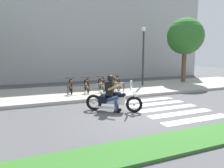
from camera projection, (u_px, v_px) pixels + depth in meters
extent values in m
plane|color=#4C4C4F|center=(141.00, 111.00, 8.00)|extent=(48.00, 48.00, 0.00)
cube|color=#336B28|center=(197.00, 139.00, 5.35)|extent=(24.00, 1.10, 0.08)
cube|color=#A8A399|center=(102.00, 91.00, 12.09)|extent=(24.00, 4.40, 0.15)
cube|color=white|center=(197.00, 119.00, 7.02)|extent=(2.80, 0.40, 0.01)
cube|color=white|center=(181.00, 113.00, 7.75)|extent=(2.80, 0.40, 0.01)
cube|color=white|center=(168.00, 108.00, 8.48)|extent=(2.80, 0.40, 0.01)
cube|color=white|center=(156.00, 104.00, 9.21)|extent=(2.80, 0.40, 0.01)
cube|color=white|center=(147.00, 100.00, 9.95)|extent=(2.80, 0.40, 0.01)
torus|color=black|center=(134.00, 104.00, 7.81)|extent=(0.60, 0.45, 0.64)
cylinder|color=silver|center=(134.00, 104.00, 7.81)|extent=(0.15, 0.15, 0.12)
torus|color=black|center=(94.00, 102.00, 8.12)|extent=(0.60, 0.45, 0.64)
cylinder|color=silver|center=(94.00, 102.00, 8.12)|extent=(0.15, 0.15, 0.12)
cube|color=silver|center=(114.00, 100.00, 7.95)|extent=(0.89, 0.72, 0.28)
ellipsoid|color=black|center=(119.00, 95.00, 7.87)|extent=(0.59, 0.52, 0.22)
cube|color=black|center=(108.00, 96.00, 7.97)|extent=(0.62, 0.55, 0.10)
cube|color=black|center=(105.00, 97.00, 8.23)|extent=(0.33, 0.28, 0.28)
cube|color=black|center=(102.00, 100.00, 7.80)|extent=(0.33, 0.28, 0.28)
cylinder|color=silver|center=(130.00, 90.00, 7.75)|extent=(0.37, 0.53, 0.03)
sphere|color=white|center=(136.00, 95.00, 7.74)|extent=(0.18, 0.18, 0.18)
cube|color=silver|center=(131.00, 85.00, 7.72)|extent=(0.26, 0.35, 0.32)
cylinder|color=silver|center=(106.00, 107.00, 7.86)|extent=(0.70, 0.51, 0.08)
cube|color=black|center=(110.00, 88.00, 7.91)|extent=(0.44, 0.48, 0.52)
sphere|color=black|center=(111.00, 78.00, 7.84)|extent=(0.26, 0.26, 0.26)
cylinder|color=#9E7051|center=(117.00, 86.00, 8.06)|extent=(0.48, 0.36, 0.26)
cylinder|color=#9E7051|center=(115.00, 87.00, 7.64)|extent=(0.48, 0.36, 0.26)
cylinder|color=navy|center=(114.00, 97.00, 8.09)|extent=(0.44, 0.36, 0.24)
cylinder|color=navy|center=(117.00, 105.00, 8.11)|extent=(0.11, 0.11, 0.47)
cube|color=black|center=(118.00, 109.00, 8.13)|extent=(0.25, 0.22, 0.08)
cylinder|color=navy|center=(113.00, 99.00, 7.78)|extent=(0.44, 0.36, 0.24)
cylinder|color=navy|center=(116.00, 107.00, 7.80)|extent=(0.11, 0.11, 0.47)
cube|color=black|center=(117.00, 112.00, 7.82)|extent=(0.25, 0.22, 0.08)
torus|color=black|center=(70.00, 85.00, 11.48)|extent=(0.13, 0.64, 0.64)
torus|color=black|center=(71.00, 88.00, 10.50)|extent=(0.13, 0.64, 0.64)
cylinder|color=orange|center=(70.00, 85.00, 10.98)|extent=(0.17, 0.93, 0.25)
cylinder|color=orange|center=(71.00, 83.00, 10.71)|extent=(0.04, 0.04, 0.39)
cube|color=black|center=(71.00, 79.00, 10.68)|extent=(0.12, 0.21, 0.06)
cylinder|color=black|center=(70.00, 78.00, 11.32)|extent=(0.48, 0.09, 0.03)
cube|color=orange|center=(70.00, 79.00, 11.43)|extent=(0.11, 0.29, 0.04)
torus|color=black|center=(85.00, 85.00, 11.81)|extent=(0.12, 0.63, 0.63)
torus|color=black|center=(88.00, 87.00, 10.84)|extent=(0.12, 0.63, 0.63)
cylinder|color=orange|center=(87.00, 85.00, 11.32)|extent=(0.16, 0.92, 0.25)
cylinder|color=orange|center=(87.00, 83.00, 11.05)|extent=(0.04, 0.04, 0.38)
cube|color=black|center=(87.00, 79.00, 11.02)|extent=(0.12, 0.21, 0.06)
cylinder|color=black|center=(85.00, 78.00, 11.65)|extent=(0.48, 0.09, 0.03)
cube|color=orange|center=(85.00, 79.00, 11.76)|extent=(0.11, 0.29, 0.04)
torus|color=black|center=(100.00, 83.00, 12.17)|extent=(0.13, 0.65, 0.64)
torus|color=black|center=(104.00, 86.00, 11.15)|extent=(0.13, 0.65, 0.64)
cylinder|color=orange|center=(102.00, 84.00, 11.65)|extent=(0.17, 0.95, 0.26)
cylinder|color=orange|center=(103.00, 81.00, 11.37)|extent=(0.04, 0.04, 0.39)
cube|color=black|center=(103.00, 78.00, 11.34)|extent=(0.12, 0.21, 0.06)
cylinder|color=black|center=(100.00, 77.00, 12.00)|extent=(0.48, 0.09, 0.03)
cube|color=orange|center=(100.00, 78.00, 12.12)|extent=(0.11, 0.29, 0.04)
torus|color=black|center=(114.00, 83.00, 12.47)|extent=(0.13, 0.67, 0.66)
torus|color=black|center=(119.00, 85.00, 11.53)|extent=(0.13, 0.67, 0.66)
cylinder|color=orange|center=(116.00, 83.00, 11.99)|extent=(0.16, 0.88, 0.24)
cylinder|color=orange|center=(117.00, 80.00, 11.73)|extent=(0.04, 0.04, 0.41)
cube|color=black|center=(117.00, 77.00, 11.69)|extent=(0.12, 0.21, 0.06)
cylinder|color=black|center=(114.00, 76.00, 12.31)|extent=(0.48, 0.09, 0.03)
cube|color=orange|center=(114.00, 77.00, 12.41)|extent=(0.11, 0.29, 0.04)
cylinder|color=#333338|center=(97.00, 84.00, 10.97)|extent=(3.27, 0.07, 0.07)
cylinder|color=#333338|center=(68.00, 91.00, 10.41)|extent=(0.06, 0.06, 0.45)
cylinder|color=#333338|center=(124.00, 87.00, 11.60)|extent=(0.06, 0.06, 0.45)
cylinder|color=#2D2D33|center=(143.00, 60.00, 13.33)|extent=(0.12, 0.12, 3.65)
sphere|color=white|center=(144.00, 29.00, 13.04)|extent=(0.28, 0.28, 0.28)
cylinder|color=brown|center=(184.00, 67.00, 15.19)|extent=(0.33, 0.33, 2.57)
sphere|color=#2D6B28|center=(185.00, 36.00, 14.86)|extent=(2.63, 2.63, 2.63)
cube|color=#A7A7A7|center=(78.00, 24.00, 16.62)|extent=(24.00, 1.20, 9.32)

